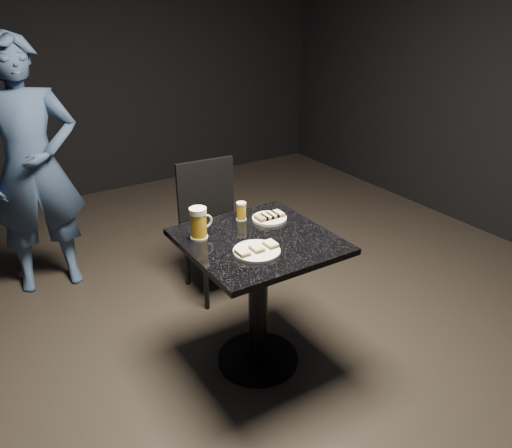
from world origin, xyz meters
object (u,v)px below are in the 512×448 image
object	(u,v)px
patron	(33,169)
plate_small	(269,219)
beer_tumbler	(241,211)
plate_large	(257,251)
chair	(214,219)
table	(258,281)
beer_mug	(199,223)

from	to	relation	value
patron	plate_small	bearing A→B (deg)	-48.31
beer_tumbler	plate_large	bearing A→B (deg)	-109.83
chair	plate_small	bearing A→B (deg)	-90.45
patron	table	world-z (taller)	patron
table	beer_mug	world-z (taller)	beer_mug
patron	table	bearing A→B (deg)	-56.18
table	plate_large	bearing A→B (deg)	-125.08
plate_small	table	xyz separation A→B (m)	(-0.17, -0.15, -0.25)
plate_large	beer_mug	size ratio (longest dim) A/B	1.39
plate_small	beer_mug	bearing A→B (deg)	179.19
plate_small	beer_mug	xyz separation A→B (m)	(-0.41, 0.01, 0.07)
beer_mug	chair	distance (m)	0.84
patron	beer_tumbler	xyz separation A→B (m)	(0.81, -1.23, -0.03)
chair	plate_large	bearing A→B (deg)	-105.40
beer_tumbler	chair	world-z (taller)	chair
plate_small	patron	distance (m)	1.61
beer_mug	chair	world-z (taller)	beer_mug
plate_large	chair	size ratio (longest dim) A/B	0.25
plate_small	table	world-z (taller)	plate_small
plate_large	patron	world-z (taller)	patron
plate_small	patron	size ratio (longest dim) A/B	0.11
plate_small	chair	bearing A→B (deg)	89.55
plate_large	plate_small	size ratio (longest dim) A/B	1.20
beer_mug	chair	bearing A→B (deg)	57.81
table	chair	bearing A→B (deg)	77.98
table	beer_tumbler	bearing A→B (deg)	79.47
beer_mug	plate_small	bearing A→B (deg)	-0.81
plate_large	table	bearing A→B (deg)	54.92
beer_tumbler	chair	distance (m)	0.67
table	beer_tumbler	world-z (taller)	beer_tumbler
plate_small	table	size ratio (longest dim) A/B	0.24
patron	table	xyz separation A→B (m)	(0.76, -1.46, -0.32)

